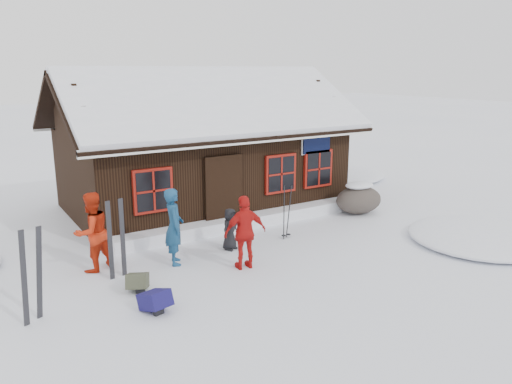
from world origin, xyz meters
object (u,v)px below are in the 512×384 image
(skier_orange_left, at_px, (92,232))
(skier_crouched, at_px, (230,229))
(skier_teal, at_px, (174,226))
(ski_poles, at_px, (286,213))
(backpack_olive, at_px, (138,284))
(boulder, at_px, (359,199))
(ski_pair_left, at_px, (32,277))
(skier_orange_right, at_px, (245,232))
(backpack_blue, at_px, (155,304))

(skier_orange_left, distance_m, skier_crouched, 3.23)
(skier_teal, relative_size, ski_poles, 1.22)
(skier_teal, distance_m, backpack_olive, 1.72)
(boulder, bearing_deg, skier_orange_left, -178.33)
(skier_teal, distance_m, skier_crouched, 1.55)
(ski_pair_left, bearing_deg, skier_orange_right, -23.45)
(skier_teal, bearing_deg, ski_poles, -71.27)
(skier_teal, distance_m, boulder, 6.47)
(skier_orange_left, bearing_deg, backpack_olive, 83.73)
(skier_teal, relative_size, backpack_blue, 3.13)
(skier_orange_right, distance_m, backpack_olive, 2.53)
(skier_crouched, bearing_deg, backpack_blue, -166.87)
(backpack_olive, bearing_deg, ski_poles, 40.41)
(skier_orange_left, xyz_separation_m, skier_orange_right, (2.88, -1.66, -0.05))
(ski_pair_left, relative_size, ski_poles, 1.21)
(skier_orange_right, height_order, ski_pair_left, ski_pair_left)
(skier_orange_right, relative_size, backpack_blue, 2.96)
(skier_orange_left, relative_size, ski_poles, 1.22)
(skier_teal, xyz_separation_m, skier_orange_right, (1.21, -1.08, -0.05))
(skier_crouched, bearing_deg, ski_poles, -25.46)
(skier_orange_right, height_order, skier_crouched, skier_orange_right)
(skier_crouched, height_order, backpack_blue, skier_crouched)
(boulder, xyz_separation_m, ski_pair_left, (-9.55, -1.97, 0.37))
(ski_pair_left, xyz_separation_m, backpack_olive, (1.92, 0.19, -0.68))
(backpack_blue, xyz_separation_m, backpack_olive, (0.02, 1.01, -0.01))
(ski_poles, bearing_deg, backpack_blue, -154.95)
(boulder, height_order, backpack_blue, boulder)
(skier_teal, bearing_deg, backpack_olive, 145.38)
(boulder, xyz_separation_m, backpack_olive, (-7.63, -1.78, -0.30))
(skier_crouched, bearing_deg, boulder, -16.21)
(ski_pair_left, bearing_deg, ski_poles, -13.27)
(backpack_blue, bearing_deg, skier_teal, 44.98)
(skier_teal, bearing_deg, skier_orange_right, -114.61)
(skier_orange_left, distance_m, backpack_blue, 2.69)
(skier_teal, bearing_deg, ski_pair_left, 127.30)
(ski_pair_left, xyz_separation_m, ski_poles, (6.31, 1.24, -0.14))
(skier_teal, xyz_separation_m, skier_crouched, (1.51, 0.13, -0.36))
(backpack_blue, bearing_deg, boulder, 7.20)
(skier_crouched, distance_m, ski_pair_left, 4.83)
(skier_orange_right, xyz_separation_m, backpack_blue, (-2.45, -0.89, -0.68))
(ski_pair_left, bearing_deg, skier_teal, -4.25)
(skier_orange_left, xyz_separation_m, backpack_blue, (0.43, -2.55, -0.73))
(skier_orange_right, distance_m, boulder, 5.54)
(backpack_olive, bearing_deg, backpack_blue, -64.19)
(skier_orange_left, xyz_separation_m, boulder, (8.08, 0.24, -0.43))
(boulder, distance_m, ski_pair_left, 9.76)
(skier_teal, distance_m, skier_orange_right, 1.63)
(boulder, height_order, backpack_olive, boulder)
(skier_orange_right, xyz_separation_m, backpack_olive, (-2.43, 0.12, -0.69))
(skier_orange_right, xyz_separation_m, boulder, (5.20, 1.90, -0.38))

